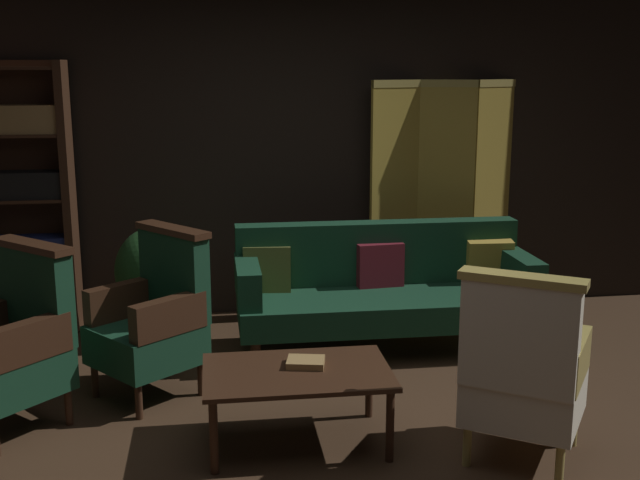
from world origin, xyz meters
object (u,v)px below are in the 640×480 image
(folding_screen, at_px, (444,193))
(bookshelf, at_px, (12,192))
(velvet_couch, at_px, (383,285))
(armchair_gilt_accent, at_px, (523,372))
(armchair_wing_right, at_px, (154,318))
(armchair_wing_left, at_px, (13,343))
(coffee_table, at_px, (297,378))
(potted_plant, at_px, (153,276))
(book_tan_leather, at_px, (306,362))

(folding_screen, bearing_deg, bookshelf, -178.72)
(velvet_couch, xyz_separation_m, armchair_gilt_accent, (0.33, -1.81, 0.04))
(armchair_wing_right, bearing_deg, armchair_wing_left, -155.25)
(folding_screen, relative_size, coffee_table, 1.90)
(bookshelf, xyz_separation_m, velvet_couch, (2.70, -0.74, -0.62))
(potted_plant, bearing_deg, armchair_wing_right, -85.91)
(folding_screen, relative_size, velvet_couch, 0.90)
(folding_screen, xyz_separation_m, armchair_gilt_accent, (-0.36, -2.62, -0.50))
(armchair_wing_left, relative_size, armchair_wing_right, 1.00)
(bookshelf, height_order, armchair_wing_left, bookshelf)
(velvet_couch, xyz_separation_m, armchair_wing_left, (-2.33, -1.01, 0.04))
(folding_screen, bearing_deg, book_tan_leather, -122.75)
(velvet_couch, xyz_separation_m, book_tan_leather, (-0.73, -1.39, -0.01))
(folding_screen, bearing_deg, potted_plant, -168.86)
(armchair_wing_left, height_order, potted_plant, armchair_wing_left)
(folding_screen, relative_size, armchair_wing_right, 1.83)
(folding_screen, xyz_separation_m, coffee_table, (-1.47, -2.26, -0.61))
(bookshelf, relative_size, armchair_gilt_accent, 1.97)
(velvet_couch, relative_size, armchair_wing_right, 2.04)
(coffee_table, height_order, armchair_wing_right, armchair_wing_right)
(armchair_wing_right, bearing_deg, velvet_couch, 22.67)
(armchair_wing_left, height_order, book_tan_leather, armchair_wing_left)
(folding_screen, xyz_separation_m, armchair_wing_right, (-2.27, -1.48, -0.50))
(armchair_wing_left, bearing_deg, coffee_table, -15.88)
(velvet_couch, relative_size, coffee_table, 2.12)
(bookshelf, bearing_deg, armchair_wing_right, -51.40)
(book_tan_leather, bearing_deg, coffee_table, -134.13)
(bookshelf, height_order, velvet_couch, bookshelf)
(book_tan_leather, bearing_deg, potted_plant, 117.85)
(velvet_couch, xyz_separation_m, potted_plant, (-1.65, 0.35, 0.04))
(folding_screen, relative_size, potted_plant, 2.24)
(armchair_wing_right, height_order, book_tan_leather, armchair_wing_right)
(coffee_table, bearing_deg, armchair_gilt_accent, -17.79)
(folding_screen, height_order, armchair_gilt_accent, folding_screen)
(armchair_gilt_accent, relative_size, potted_plant, 1.22)
(folding_screen, distance_m, potted_plant, 2.44)
(armchair_wing_right, xyz_separation_m, book_tan_leather, (0.85, -0.73, -0.05))
(velvet_couch, relative_size, potted_plant, 2.50)
(velvet_couch, relative_size, armchair_wing_left, 2.04)
(velvet_couch, bearing_deg, armchair_wing_left, -156.65)
(potted_plant, bearing_deg, coffee_table, -64.23)
(folding_screen, xyz_separation_m, velvet_couch, (-0.69, -0.82, -0.53))
(folding_screen, relative_size, book_tan_leather, 9.47)
(folding_screen, bearing_deg, armchair_wing_left, -148.90)
(velvet_couch, distance_m, armchair_wing_right, 1.71)
(book_tan_leather, bearing_deg, velvet_couch, 62.29)
(armchair_gilt_accent, bearing_deg, potted_plant, 132.59)
(coffee_table, xyz_separation_m, armchair_gilt_accent, (1.11, -0.36, 0.12))
(armchair_wing_left, bearing_deg, folding_screen, 31.10)
(bookshelf, distance_m, coffee_table, 2.99)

